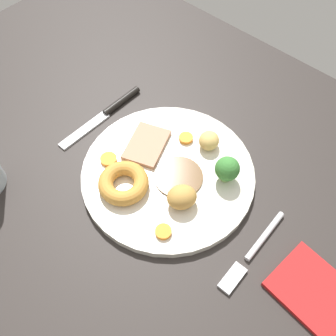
# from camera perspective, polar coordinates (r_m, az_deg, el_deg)

# --- Properties ---
(dining_table) EXTENTS (1.20, 0.84, 0.04)m
(dining_table) POSITION_cam_1_polar(r_m,az_deg,el_deg) (0.62, -1.02, -4.35)
(dining_table) COLOR #2B2623
(dining_table) RESTS_ON ground
(dinner_plate) EXTENTS (0.28, 0.28, 0.01)m
(dinner_plate) POSITION_cam_1_polar(r_m,az_deg,el_deg) (0.61, 0.00, -0.88)
(dinner_plate) COLOR silver
(dinner_plate) RESTS_ON dining_table
(gravy_pool) EXTENTS (0.08, 0.08, 0.00)m
(gravy_pool) POSITION_cam_1_polar(r_m,az_deg,el_deg) (0.60, 1.61, -1.34)
(gravy_pool) COLOR #563819
(gravy_pool) RESTS_ON dinner_plate
(meat_slice_main) EXTENTS (0.08, 0.10, 0.01)m
(meat_slice_main) POSITION_cam_1_polar(r_m,az_deg,el_deg) (0.63, -3.26, 3.53)
(meat_slice_main) COLOR tan
(meat_slice_main) RESTS_ON dinner_plate
(yorkshire_pudding) EXTENTS (0.08, 0.08, 0.02)m
(yorkshire_pudding) POSITION_cam_1_polar(r_m,az_deg,el_deg) (0.59, -6.74, -2.26)
(yorkshire_pudding) COLOR #C68938
(yorkshire_pudding) RESTS_ON dinner_plate
(roast_potato_left) EXTENTS (0.04, 0.05, 0.03)m
(roast_potato_left) POSITION_cam_1_polar(r_m,az_deg,el_deg) (0.63, 6.22, 4.15)
(roast_potato_left) COLOR #D8B260
(roast_potato_left) RESTS_ON dinner_plate
(roast_potato_right) EXTENTS (0.06, 0.06, 0.03)m
(roast_potato_right) POSITION_cam_1_polar(r_m,az_deg,el_deg) (0.56, 2.37, -4.16)
(roast_potato_right) COLOR #BC8C42
(roast_potato_right) RESTS_ON dinner_plate
(carrot_coin_front) EXTENTS (0.02, 0.02, 0.01)m
(carrot_coin_front) POSITION_cam_1_polar(r_m,az_deg,el_deg) (0.64, 2.72, 4.53)
(carrot_coin_front) COLOR orange
(carrot_coin_front) RESTS_ON dinner_plate
(carrot_coin_back) EXTENTS (0.03, 0.03, 0.01)m
(carrot_coin_back) POSITION_cam_1_polar(r_m,az_deg,el_deg) (0.62, -8.97, 1.32)
(carrot_coin_back) COLOR orange
(carrot_coin_back) RESTS_ON dinner_plate
(carrot_coin_side) EXTENTS (0.02, 0.02, 0.01)m
(carrot_coin_side) POSITION_cam_1_polar(r_m,az_deg,el_deg) (0.55, -0.71, -9.60)
(carrot_coin_side) COLOR orange
(carrot_coin_side) RESTS_ON dinner_plate
(broccoli_floret) EXTENTS (0.04, 0.04, 0.05)m
(broccoli_floret) POSITION_cam_1_polar(r_m,az_deg,el_deg) (0.59, 8.94, -0.18)
(broccoli_floret) COLOR #8CB766
(broccoli_floret) RESTS_ON dinner_plate
(fork) EXTENTS (0.02, 0.15, 0.01)m
(fork) POSITION_cam_1_polar(r_m,az_deg,el_deg) (0.57, 12.57, -12.37)
(fork) COLOR silver
(fork) RESTS_ON dining_table
(knife) EXTENTS (0.02, 0.19, 0.01)m
(knife) POSITION_cam_1_polar(r_m,az_deg,el_deg) (0.71, -8.97, 8.50)
(knife) COLOR black
(knife) RESTS_ON dining_table
(folded_napkin) EXTENTS (0.12, 0.10, 0.01)m
(folded_napkin) POSITION_cam_1_polar(r_m,az_deg,el_deg) (0.57, 21.21, -16.98)
(folded_napkin) COLOR red
(folded_napkin) RESTS_ON dining_table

